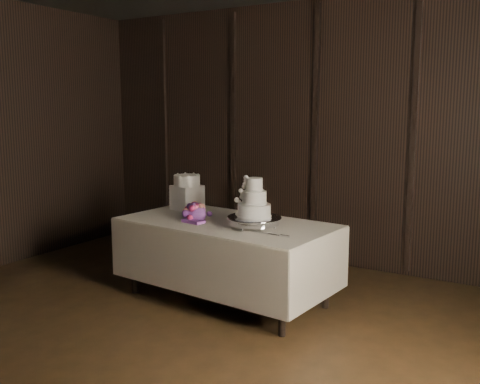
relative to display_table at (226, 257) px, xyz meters
name	(u,v)px	position (x,y,z in m)	size (l,w,h in m)	color
room	(83,160)	(0.18, -1.86, 1.08)	(6.08, 7.08, 3.08)	black
display_table	(226,257)	(0.00, 0.00, 0.00)	(2.08, 1.21, 0.76)	beige
cake_stand	(254,222)	(0.33, -0.06, 0.39)	(0.48, 0.48, 0.09)	silver
wedding_cake	(251,202)	(0.31, -0.08, 0.57)	(0.33, 0.29, 0.35)	white
bouquet	(197,212)	(-0.28, -0.08, 0.41)	(0.32, 0.42, 0.20)	#E15283
box_pedestal	(187,197)	(-0.67, 0.30, 0.47)	(0.26, 0.26, 0.25)	white
small_cake	(187,180)	(-0.67, 0.30, 0.65)	(0.27, 0.27, 0.11)	white
cake_knife	(265,233)	(0.55, -0.25, 0.35)	(0.37, 0.02, 0.01)	silver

